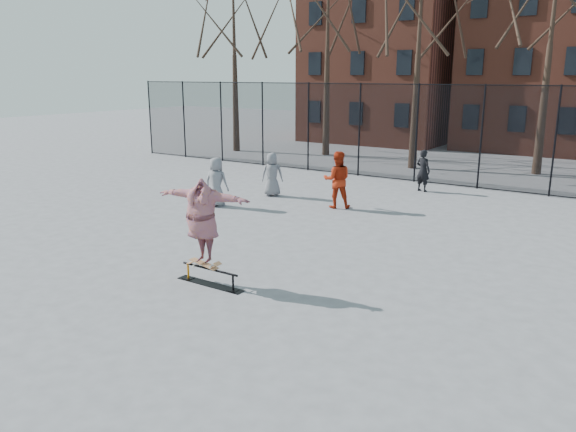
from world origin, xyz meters
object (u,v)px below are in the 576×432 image
Objects in this scene: skate_rail at (210,278)px; bystander_extra at (272,174)px; bystander_black at (423,171)px; bystander_grey at (216,182)px; bystander_red at (337,180)px; skateboard at (204,265)px; skater at (202,222)px.

bystander_extra is at bearing 117.01° from skate_rail.
bystander_extra is at bearing 56.06° from bystander_black.
bystander_black is at bearing -142.77° from bystander_grey.
skateboard is at bearing 67.13° from bystander_red.
bystander_grey is 2.48m from bystander_extra.
skate_rail is 11.99m from bystander_black.
skater is (-0.16, 0.00, 1.21)m from skate_rail.
bystander_extra is at bearing -37.37° from bystander_red.
bystander_grey is at bearing 0.03° from bystander_red.
bystander_grey is 1.04× the size of bystander_black.
bystander_red is at bearing 97.88° from skateboard.
skate_rail is at bearing 0.00° from skateboard.
skateboard is at bearing 102.36° from bystander_black.
bystander_extra is (0.59, 2.41, -0.03)m from bystander_grey.
bystander_black is 0.84× the size of bystander_red.
bystander_red is 2.91m from bystander_extra.
skate_rail is 7.41m from bystander_grey.
bystander_grey is at bearing 129.67° from skate_rail.
skater is (0.00, 0.00, 0.93)m from skateboard.
bystander_black is (4.87, 6.29, -0.03)m from bystander_grey.
skateboard is at bearing 0.00° from skater.
bystander_red is (-1.07, 7.75, -0.41)m from skater.
skate_rail is at bearing 85.69° from bystander_extra.
skateboard is 7.29m from bystander_grey.
skater reaches higher than bystander_grey.
skate_rail is 1.06× the size of bystander_extra.
skater reaches higher than bystander_red.
bystander_extra reaches higher than bystander_black.
bystander_red is at bearing 99.03° from skate_rail.
skater is 1.15× the size of bystander_red.
skate_rail is at bearing 114.65° from bystander_grey.
skater reaches higher than bystander_extra.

